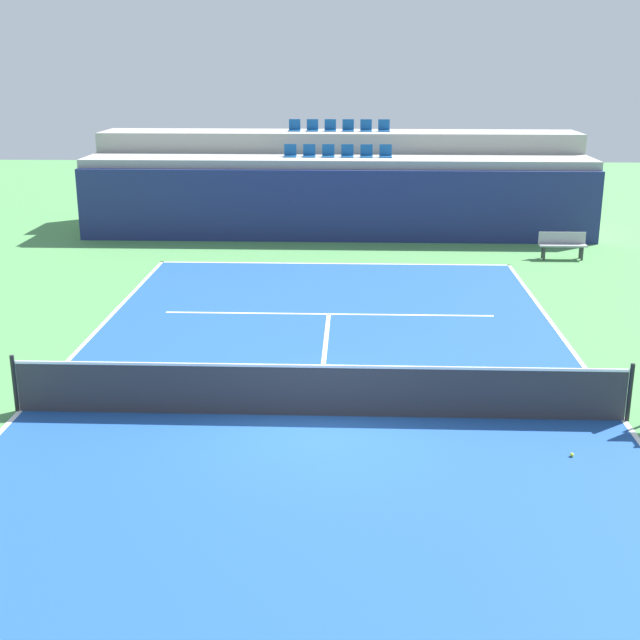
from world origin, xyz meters
name	(u,v)px	position (x,y,z in m)	size (l,w,h in m)	color
ground_plane	(318,416)	(0.00, 0.00, 0.00)	(80.00, 80.00, 0.00)	#4C8C4C
court_surface	(318,416)	(0.00, 0.00, 0.01)	(11.00, 24.00, 0.01)	#1E4C99
baseline_far	(334,264)	(0.00, 11.95, 0.01)	(11.00, 0.10, 0.00)	white
sideline_left	(20,411)	(-5.45, 0.00, 0.01)	(0.10, 24.00, 0.00)	white
sideline_right	(624,420)	(5.45, 0.00, 0.01)	(0.10, 24.00, 0.00)	white
service_line_far	(329,314)	(0.00, 6.40, 0.01)	(8.26, 0.10, 0.00)	white
centre_service_line	(324,356)	(0.00, 3.20, 0.01)	(0.10, 6.40, 0.00)	white
back_wall	(337,206)	(0.00, 15.41, 1.25)	(18.17, 0.30, 2.50)	navy
stands_tier_lower	(337,196)	(0.00, 16.76, 1.40)	(18.17, 2.40, 2.79)	#9E9E99
stands_tier_upper	(339,177)	(0.00, 19.16, 1.75)	(18.17, 2.40, 3.51)	#9E9E99
seating_row_lower	(338,153)	(0.00, 16.85, 2.92)	(3.87, 0.44, 0.44)	#145193
seating_row_upper	(339,128)	(0.00, 19.25, 3.63)	(3.87, 0.44, 0.44)	#145193
tennis_net	(318,390)	(0.00, 0.00, 0.51)	(11.08, 0.08, 1.07)	black
player_bench	(562,243)	(7.30, 12.99, 0.51)	(1.50, 0.40, 0.85)	#99999E
tennis_ball_1	(572,455)	(4.17, -1.50, 0.04)	(0.07, 0.07, 0.07)	#CCE033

